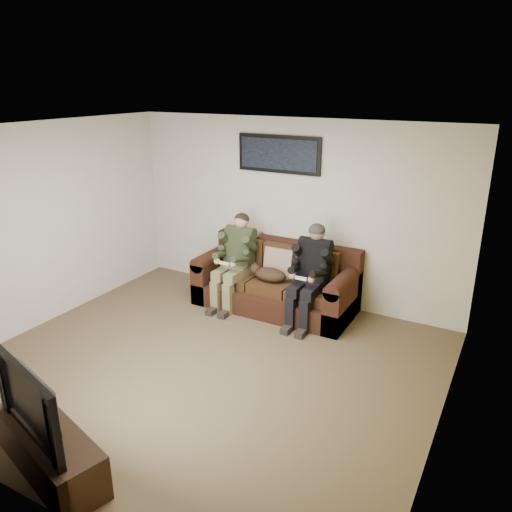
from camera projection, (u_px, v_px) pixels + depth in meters
The scene contains 16 objects.
floor at pixel (206, 365), 5.67m from camera, with size 5.00×5.00×0.00m, color brown.
ceiling at pixel (197, 131), 4.80m from camera, with size 5.00×5.00×0.00m, color silver.
wall_back at pixel (292, 211), 7.10m from camera, with size 5.00×5.00×0.00m, color beige.
wall_front at pixel (12, 355), 3.38m from camera, with size 5.00×5.00×0.00m, color beige.
wall_left at pixel (40, 226), 6.37m from camera, with size 4.50×4.50×0.00m, color beige.
wall_right at pixel (452, 307), 4.10m from camera, with size 4.50×4.50×0.00m, color beige.
accent_wall_right at pixel (451, 307), 4.10m from camera, with size 4.50×4.50×0.00m, color #A58B10.
sofa at pixel (277, 283), 7.07m from camera, with size 2.22×0.96×0.91m.
throw_pillow at pixel (279, 262), 7.00m from camera, with size 0.42×0.12×0.40m, color #A17D69.
throw_blanket at pixel (246, 234), 7.42m from camera, with size 0.45×0.22×0.08m, color tan.
person_left at pixel (236, 255), 7.05m from camera, with size 0.51×0.87×1.30m.
person_right at pixel (311, 269), 6.52m from camera, with size 0.51×0.86×1.31m.
cat at pixel (269, 274), 6.86m from camera, with size 0.66×0.26×0.24m.
framed_poster at pixel (279, 154), 6.90m from camera, with size 1.25×0.05×0.52m.
tv_stand at pixel (50, 450), 4.08m from camera, with size 1.27×0.41×0.40m, color black.
television at pixel (41, 397), 3.91m from camera, with size 1.10×0.14×0.63m, color black.
Camera 1 is at (2.88, -4.04, 3.06)m, focal length 35.00 mm.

